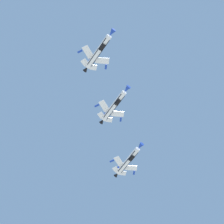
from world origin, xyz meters
TOP-DOWN VIEW (x-y plane):
  - fighter_jet_lead at (-21.64, 36.24)m, footprint 14.25×11.41m
  - fighter_jet_left_wing at (-24.78, 55.41)m, footprint 14.25×11.42m
  - fighter_jet_right_wing at (-28.74, 76.66)m, footprint 14.25×11.42m

SIDE VIEW (x-z plane):
  - fighter_jet_lead at x=-21.64m, z-range 127.86..132.24m
  - fighter_jet_left_wing at x=-24.78m, z-range 129.31..133.68m
  - fighter_jet_right_wing at x=-28.74m, z-range 129.34..133.71m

